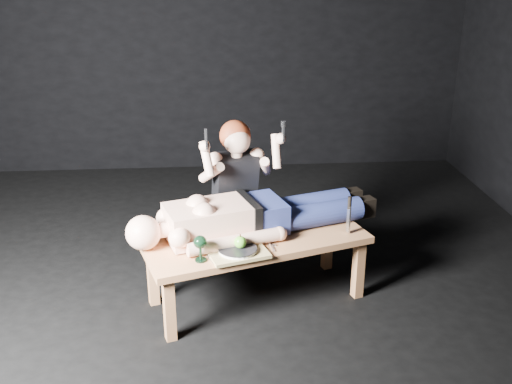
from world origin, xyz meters
TOP-DOWN VIEW (x-y plane):
  - ground at (0.00, 0.00)m, footprint 5.00×5.00m
  - back_wall at (0.00, 2.50)m, footprint 5.00×0.00m
  - table at (0.15, -0.24)m, footprint 1.52×0.94m
  - lying_man at (0.15, -0.11)m, footprint 1.56×0.89m
  - kneeling_woman at (0.01, 0.21)m, footprint 0.78×0.83m
  - serving_tray at (0.02, -0.45)m, footprint 0.41×0.34m
  - plate at (0.02, -0.45)m, footprint 0.29×0.29m
  - apple at (0.03, -0.44)m, footprint 0.08×0.08m
  - goblet at (-0.20, -0.51)m, footprint 0.10×0.10m
  - fork_flat at (-0.15, -0.50)m, footprint 0.06×0.15m
  - knife_flat at (0.23, -0.36)m, footprint 0.03×0.15m
  - spoon_flat at (0.20, -0.31)m, footprint 0.13×0.10m
  - carving_knife at (0.75, -0.21)m, footprint 0.04×0.04m

SIDE VIEW (x-z plane):
  - ground at x=0.00m, z-range 0.00..0.00m
  - table at x=0.15m, z-range 0.00..0.45m
  - fork_flat at x=-0.15m, z-range 0.45..0.46m
  - knife_flat at x=0.23m, z-range 0.45..0.46m
  - spoon_flat at x=0.20m, z-range 0.45..0.46m
  - serving_tray at x=0.02m, z-range 0.45..0.47m
  - plate at x=0.02m, z-range 0.47..0.49m
  - apple at x=0.03m, z-range 0.49..0.56m
  - goblet at x=-0.20m, z-range 0.45..0.61m
  - carving_knife at x=0.75m, z-range 0.45..0.71m
  - kneeling_woman at x=0.01m, z-range 0.00..1.16m
  - lying_man at x=0.15m, z-range 0.45..0.73m
  - back_wall at x=0.00m, z-range -1.00..4.00m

